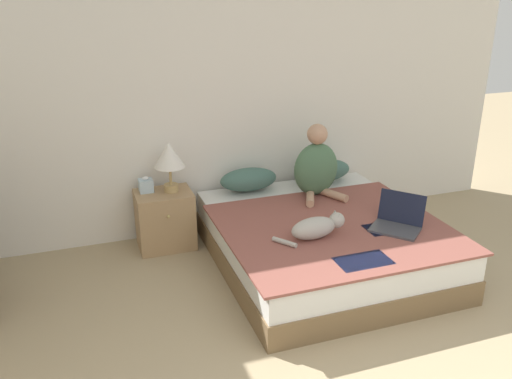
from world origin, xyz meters
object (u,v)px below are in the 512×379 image
person_sitting (316,167)px  tissue_box (146,185)px  laptop_open (397,222)px  bed (323,242)px  table_lamp (169,157)px  pillow_far (323,170)px  cat_tabby (317,227)px  pillow_near (249,179)px  nightstand (165,220)px

person_sitting → tissue_box: person_sitting is taller
laptop_open → bed: bearing=-170.0°
bed → laptop_open: bearing=-39.0°
tissue_box → person_sitting: bearing=-13.9°
tissue_box → table_lamp: bearing=-17.6°
pillow_far → laptop_open: bearing=-86.5°
pillow_far → cat_tabby: pillow_far is taller
pillow_near → tissue_box: (-0.93, 0.05, 0.04)m
tissue_box → pillow_far: bearing=-1.7°
pillow_near → laptop_open: bearing=-54.5°
pillow_far → tissue_box: 1.69m
pillow_far → table_lamp: (-1.49, -0.02, 0.30)m
nightstand → table_lamp: 0.58m
pillow_near → laptop_open: 1.44m
cat_tabby → pillow_near: bearing=93.0°
bed → table_lamp: table_lamp is taller
pillow_near → table_lamp: bearing=-178.8°
person_sitting → laptop_open: bearing=-70.7°
pillow_near → pillow_far: same height
bed → pillow_near: (-0.38, 0.80, 0.32)m
laptop_open → nightstand: (-1.63, 1.14, -0.23)m
laptop_open → nightstand: laptop_open is taller
cat_tabby → tissue_box: (-1.10, 1.16, 0.06)m
person_sitting → cat_tabby: 0.90m
person_sitting → cat_tabby: bearing=-114.6°
nightstand → tissue_box: 0.35m
bed → nightstand: nightstand is taller
table_lamp → laptop_open: bearing=-36.6°
pillow_far → cat_tabby: (-0.60, -1.11, -0.02)m
pillow_far → nightstand: pillow_far is taller
table_lamp → nightstand: bearing=-171.3°
pillow_far → table_lamp: size_ratio=1.21×
pillow_near → nightstand: size_ratio=1.04×
bed → tissue_box: (-1.31, 0.86, 0.36)m
bed → person_sitting: person_sitting is taller
pillow_near → cat_tabby: pillow_near is taller
table_lamp → bed: bearing=-35.6°
pillow_far → table_lamp: table_lamp is taller
bed → pillow_near: bearing=115.4°
bed → person_sitting: 0.71m
pillow_near → tissue_box: 0.93m
cat_tabby → nightstand: size_ratio=1.12×
pillow_near → cat_tabby: bearing=-81.4°
person_sitting → laptop_open: (0.30, -0.86, -0.21)m
nightstand → tissue_box: (-0.13, 0.08, 0.32)m
laptop_open → nightstand: size_ratio=0.92×
table_lamp → tissue_box: table_lamp is taller
cat_tabby → laptop_open: 0.67m
pillow_near → laptop_open: (0.83, -1.17, -0.05)m
pillow_near → tissue_box: size_ratio=3.84×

